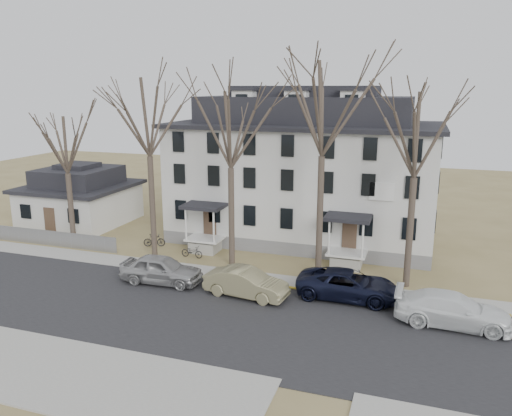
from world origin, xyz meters
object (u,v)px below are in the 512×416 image
(bicycle_left, at_px, (192,252))
(car_silver, at_px, (161,270))
(boarding_house, at_px, (303,172))
(small_house, at_px, (80,198))
(tree_mid_right, at_px, (418,129))
(tree_center, at_px, (323,102))
(tree_bungalow, at_px, (65,141))
(car_white, at_px, (453,310))
(bicycle_right, at_px, (154,241))
(tree_mid_left, at_px, (230,124))
(tree_far_left, at_px, (148,111))
(car_tan, at_px, (246,284))
(car_navy, at_px, (348,285))

(bicycle_left, bearing_deg, car_silver, -173.57)
(boarding_house, bearing_deg, bicycle_left, -129.49)
(small_house, distance_m, tree_mid_right, 30.08)
(tree_center, xyz_separation_m, tree_bungalow, (-19.00, 0.00, -2.97))
(car_white, bearing_deg, car_silver, 89.80)
(small_house, bearing_deg, bicycle_right, -23.34)
(small_house, height_order, bicycle_left, small_house)
(small_house, xyz_separation_m, tree_center, (23.00, -6.20, 8.84))
(car_white, bearing_deg, bicycle_left, 73.97)
(tree_mid_left, relative_size, tree_bungalow, 1.18)
(bicycle_left, relative_size, bicycle_right, 1.01)
(tree_far_left, xyz_separation_m, car_white, (19.94, -4.74, -9.50))
(tree_bungalow, bearing_deg, small_house, 122.84)
(bicycle_right, bearing_deg, tree_far_left, -170.50)
(car_white, distance_m, bicycle_right, 22.10)
(boarding_house, relative_size, tree_bungalow, 1.93)
(tree_mid_right, relative_size, car_tan, 2.57)
(tree_center, height_order, car_tan, tree_center)
(tree_mid_right, distance_m, bicycle_right, 20.83)
(tree_far_left, distance_m, car_tan, 13.71)
(tree_center, height_order, bicycle_left, tree_center)
(tree_bungalow, bearing_deg, bicycle_right, 18.25)
(tree_mid_right, height_order, car_white, tree_mid_right)
(tree_center, relative_size, car_navy, 2.50)
(tree_mid_left, height_order, bicycle_left, tree_mid_left)
(tree_center, distance_m, car_tan, 11.75)
(car_white, bearing_deg, tree_center, 60.17)
(car_white, height_order, bicycle_left, car_white)
(car_silver, height_order, bicycle_left, car_silver)
(tree_center, height_order, car_navy, tree_center)
(boarding_house, bearing_deg, tree_bungalow, -152.99)
(boarding_house, height_order, tree_mid_right, tree_mid_right)
(car_tan, xyz_separation_m, bicycle_right, (-9.82, 6.59, -0.32))
(small_house, distance_m, bicycle_right, 10.89)
(tree_center, relative_size, car_white, 2.54)
(small_house, distance_m, tree_bungalow, 9.43)
(tree_far_left, height_order, tree_center, tree_center)
(boarding_house, xyz_separation_m, car_navy, (5.37, -11.20, -4.56))
(tree_mid_right, relative_size, bicycle_right, 7.72)
(tree_bungalow, height_order, car_silver, tree_bungalow)
(boarding_house, distance_m, car_white, 17.51)
(car_navy, bearing_deg, tree_far_left, 78.12)
(tree_far_left, bearing_deg, tree_center, 0.00)
(tree_bungalow, bearing_deg, car_silver, -23.71)
(car_tan, relative_size, bicycle_right, 3.00)
(tree_far_left, distance_m, tree_bungalow, 7.34)
(tree_far_left, bearing_deg, tree_bungalow, 180.00)
(tree_center, distance_m, tree_mid_right, 5.70)
(tree_bungalow, xyz_separation_m, car_silver, (9.99, -4.39, -7.24))
(small_house, height_order, tree_far_left, tree_far_left)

